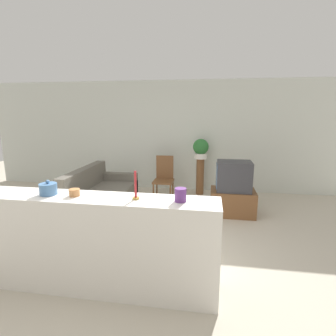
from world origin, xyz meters
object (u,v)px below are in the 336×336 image
object	(u,v)px
television	(233,176)
potted_plant	(201,148)
wooden_chair	(164,176)
couch	(100,196)
decorative_bowl	(48,189)

from	to	relation	value
television	potted_plant	world-z (taller)	potted_plant
television	wooden_chair	bearing A→B (deg)	152.60
television	wooden_chair	world-z (taller)	television
couch	decorative_bowl	distance (m)	2.47
couch	television	xyz separation A→B (m)	(2.61, 0.19, 0.48)
wooden_chair	potted_plant	bearing A→B (deg)	28.08
couch	potted_plant	world-z (taller)	potted_plant
wooden_chair	television	bearing A→B (deg)	-27.40
potted_plant	decorative_bowl	distance (m)	3.96
couch	potted_plant	size ratio (longest dim) A/B	3.80
wooden_chair	decorative_bowl	size ratio (longest dim) A/B	5.29
couch	wooden_chair	world-z (taller)	wooden_chair
decorative_bowl	potted_plant	bearing A→B (deg)	67.64
potted_plant	television	bearing A→B (deg)	-60.70
couch	wooden_chair	distance (m)	1.50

